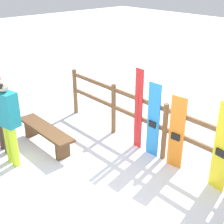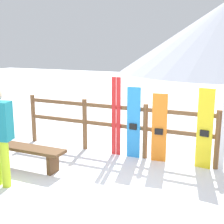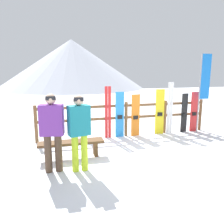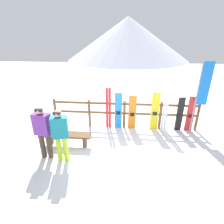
% 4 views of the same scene
% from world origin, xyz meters
% --- Properties ---
extents(ground_plane, '(40.00, 40.00, 0.00)m').
position_xyz_m(ground_plane, '(0.00, 0.00, 0.00)').
color(ground_plane, white).
extents(fence, '(5.71, 0.10, 1.13)m').
position_xyz_m(fence, '(0.00, 1.75, 0.68)').
color(fence, brown).
rests_on(fence, ground).
extents(bench, '(1.59, 0.36, 0.42)m').
position_xyz_m(bench, '(-1.88, 0.33, 0.32)').
color(bench, brown).
rests_on(bench, ground).
extents(person_teal, '(0.48, 0.33, 1.64)m').
position_xyz_m(person_teal, '(-1.76, -0.46, 0.95)').
color(person_teal, '#B7D826').
rests_on(person_teal, ground).
extents(person_purple, '(0.51, 0.34, 1.67)m').
position_xyz_m(person_purple, '(-2.31, -0.35, 0.96)').
color(person_purple, '#4C3828').
rests_on(person_purple, ground).
extents(ski_pair_red, '(0.20, 0.02, 1.65)m').
position_xyz_m(ski_pair_red, '(-0.62, 1.69, 0.83)').
color(ski_pair_red, red).
rests_on(ski_pair_red, ground).
extents(snowboard_blue, '(0.28, 0.06, 1.47)m').
position_xyz_m(snowboard_blue, '(-0.23, 1.69, 0.73)').
color(snowboard_blue, '#288CE0').
rests_on(snowboard_blue, ground).
extents(snowboard_orange, '(0.30, 0.08, 1.38)m').
position_xyz_m(snowboard_orange, '(0.31, 1.69, 0.68)').
color(snowboard_orange, orange).
rests_on(snowboard_orange, ground).
extents(snowboard_yellow, '(0.30, 0.09, 1.53)m').
position_xyz_m(snowboard_yellow, '(1.17, 1.69, 0.76)').
color(snowboard_yellow, yellow).
rests_on(snowboard_yellow, ground).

